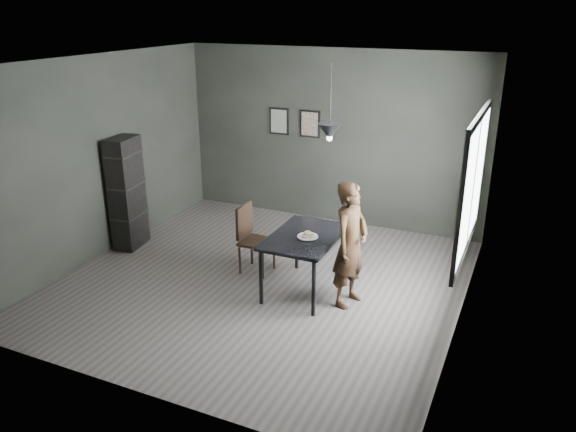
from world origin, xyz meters
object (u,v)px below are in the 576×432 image
at_px(wood_chair, 251,234).
at_px(shelf_unit, 127,193).
at_px(white_plate, 308,237).
at_px(pendant_lamp, 330,131).
at_px(cafe_table, 305,241).
at_px(woman, 350,245).

relative_size(wood_chair, shelf_unit, 0.56).
xyz_separation_m(white_plate, pendant_lamp, (0.19, 0.15, 1.29)).
height_order(shelf_unit, pendant_lamp, pendant_lamp).
xyz_separation_m(wood_chair, shelf_unit, (-2.05, 0.01, 0.30)).
height_order(white_plate, shelf_unit, shelf_unit).
bearing_deg(white_plate, cafe_table, 140.78).
bearing_deg(shelf_unit, woman, -13.87).
bearing_deg(wood_chair, cafe_table, -14.76).
relative_size(woman, shelf_unit, 0.93).
bearing_deg(cafe_table, wood_chair, 165.21).
bearing_deg(wood_chair, shelf_unit, 179.79).
distance_m(white_plate, shelf_unit, 2.99).
bearing_deg(woman, wood_chair, 90.76).
relative_size(woman, pendant_lamp, 1.77).
bearing_deg(cafe_table, white_plate, -39.22).
relative_size(cafe_table, shelf_unit, 0.73).
distance_m(cafe_table, pendant_lamp, 1.41).
height_order(white_plate, woman, woman).
relative_size(cafe_table, wood_chair, 1.29).
bearing_deg(white_plate, woman, -3.19).
xyz_separation_m(woman, pendant_lamp, (-0.36, 0.18, 1.28)).
bearing_deg(white_plate, pendant_lamp, 36.95).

